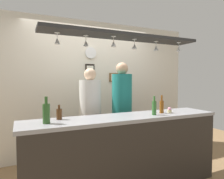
# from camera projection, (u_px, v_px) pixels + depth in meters

# --- Properties ---
(ground_plane) EXTENTS (8.00, 8.00, 0.00)m
(ground_plane) POSITION_uv_depth(u_px,v_px,m) (115.00, 176.00, 3.06)
(ground_plane) COLOR olive
(back_wall) EXTENTS (4.40, 0.06, 2.60)m
(back_wall) POSITION_uv_depth(u_px,v_px,m) (91.00, 88.00, 3.99)
(back_wall) COLOR silver
(back_wall) RESTS_ON ground_plane
(bar_counter) EXTENTS (2.70, 0.55, 0.98)m
(bar_counter) POSITION_uv_depth(u_px,v_px,m) (132.00, 143.00, 2.57)
(bar_counter) COLOR #99999E
(bar_counter) RESTS_ON ground_plane
(overhead_glass_rack) EXTENTS (2.20, 0.36, 0.04)m
(overhead_glass_rack) POSITION_uv_depth(u_px,v_px,m) (125.00, 36.00, 2.68)
(overhead_glass_rack) COLOR black
(hanging_wineglass_far_left) EXTENTS (0.07, 0.07, 0.13)m
(hanging_wineglass_far_left) POSITION_uv_depth(u_px,v_px,m) (57.00, 40.00, 2.38)
(hanging_wineglass_far_left) COLOR silver
(hanging_wineglass_far_left) RESTS_ON overhead_glass_rack
(hanging_wineglass_left) EXTENTS (0.07, 0.07, 0.13)m
(hanging_wineglass_left) POSITION_uv_depth(u_px,v_px,m) (86.00, 43.00, 2.53)
(hanging_wineglass_left) COLOR silver
(hanging_wineglass_left) RESTS_ON overhead_glass_rack
(hanging_wineglass_center_left) EXTENTS (0.07, 0.07, 0.13)m
(hanging_wineglass_center_left) POSITION_uv_depth(u_px,v_px,m) (114.00, 43.00, 2.58)
(hanging_wineglass_center_left) COLOR silver
(hanging_wineglass_center_left) RESTS_ON overhead_glass_rack
(hanging_wineglass_center) EXTENTS (0.07, 0.07, 0.13)m
(hanging_wineglass_center) POSITION_uv_depth(u_px,v_px,m) (134.00, 46.00, 2.77)
(hanging_wineglass_center) COLOR silver
(hanging_wineglass_center) RESTS_ON overhead_glass_rack
(hanging_wineglass_center_right) EXTENTS (0.07, 0.07, 0.13)m
(hanging_wineglass_center_right) POSITION_uv_depth(u_px,v_px,m) (156.00, 48.00, 2.92)
(hanging_wineglass_center_right) COLOR silver
(hanging_wineglass_center_right) RESTS_ON overhead_glass_rack
(hanging_wineglass_right) EXTENTS (0.07, 0.07, 0.13)m
(hanging_wineglass_right) POSITION_uv_depth(u_px,v_px,m) (179.00, 49.00, 3.01)
(hanging_wineglass_right) COLOR silver
(hanging_wineglass_right) RESTS_ON overhead_glass_rack
(person_middle_white_patterned_shirt) EXTENTS (0.34, 0.34, 1.65)m
(person_middle_white_patterned_shirt) POSITION_uv_depth(u_px,v_px,m) (90.00, 109.00, 3.22)
(person_middle_white_patterned_shirt) COLOR #2D334C
(person_middle_white_patterned_shirt) RESTS_ON ground_plane
(person_right_teal_shirt) EXTENTS (0.34, 0.34, 1.76)m
(person_right_teal_shirt) POSITION_uv_depth(u_px,v_px,m) (122.00, 103.00, 3.45)
(person_right_teal_shirt) COLOR #2D334C
(person_right_teal_shirt) RESTS_ON ground_plane
(bottle_beer_amber_tall) EXTENTS (0.06, 0.06, 0.26)m
(bottle_beer_amber_tall) POSITION_uv_depth(u_px,v_px,m) (162.00, 106.00, 2.92)
(bottle_beer_amber_tall) COLOR brown
(bottle_beer_amber_tall) RESTS_ON bar_counter
(bottle_beer_green_import) EXTENTS (0.06, 0.06, 0.26)m
(bottle_beer_green_import) POSITION_uv_depth(u_px,v_px,m) (154.00, 107.00, 2.77)
(bottle_beer_green_import) COLOR #336B2D
(bottle_beer_green_import) RESTS_ON bar_counter
(bottle_beer_brown_stubby) EXTENTS (0.07, 0.07, 0.18)m
(bottle_beer_brown_stubby) POSITION_uv_depth(u_px,v_px,m) (59.00, 114.00, 2.46)
(bottle_beer_brown_stubby) COLOR #512D14
(bottle_beer_brown_stubby) RESTS_ON bar_counter
(bottle_champagne_green) EXTENTS (0.08, 0.08, 0.30)m
(bottle_champagne_green) POSITION_uv_depth(u_px,v_px,m) (46.00, 113.00, 2.23)
(bottle_champagne_green) COLOR #2D5623
(bottle_champagne_green) RESTS_ON bar_counter
(cupcake) EXTENTS (0.06, 0.06, 0.08)m
(cupcake) POSITION_uv_depth(u_px,v_px,m) (170.00, 110.00, 2.97)
(cupcake) COLOR beige
(cupcake) RESTS_ON bar_counter
(picture_frame_lower_pair) EXTENTS (0.30, 0.02, 0.18)m
(picture_frame_lower_pair) POSITION_uv_depth(u_px,v_px,m) (116.00, 77.00, 4.16)
(picture_frame_lower_pair) COLOR brown
(picture_frame_lower_pair) RESTS_ON back_wall
(picture_frame_crest) EXTENTS (0.18, 0.02, 0.26)m
(picture_frame_crest) POSITION_uv_depth(u_px,v_px,m) (90.00, 71.00, 3.92)
(picture_frame_crest) COLOR black
(picture_frame_crest) RESTS_ON back_wall
(wall_clock) EXTENTS (0.22, 0.03, 0.22)m
(wall_clock) POSITION_uv_depth(u_px,v_px,m) (91.00, 53.00, 3.90)
(wall_clock) COLOR white
(wall_clock) RESTS_ON back_wall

